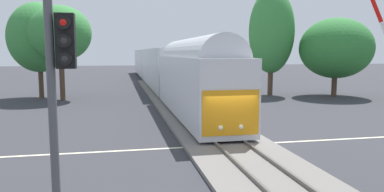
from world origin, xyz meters
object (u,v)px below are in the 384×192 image
(pine_left_background, at_px, (39,38))
(commuter_train, at_px, (159,66))
(oak_behind_train, at_px, (60,34))
(maple_right_background, at_px, (336,48))
(oak_far_right, at_px, (272,31))
(traffic_signal_near_left, at_px, (59,97))

(pine_left_background, bearing_deg, commuter_train, 35.70)
(oak_behind_train, bearing_deg, commuter_train, 47.08)
(pine_left_background, distance_m, maple_right_background, 29.57)
(pine_left_background, distance_m, oak_far_right, 23.35)
(pine_left_background, xyz_separation_m, maple_right_background, (29.20, -4.53, -1.02))
(commuter_train, relative_size, oak_behind_train, 7.46)
(traffic_signal_near_left, height_order, pine_left_background, pine_left_background)
(commuter_train, distance_m, oak_behind_train, 15.61)
(oak_far_right, bearing_deg, traffic_signal_near_left, -120.17)
(oak_far_right, bearing_deg, commuter_train, 133.39)
(oak_behind_train, distance_m, pine_left_background, 3.09)
(maple_right_background, bearing_deg, oak_behind_train, 174.74)
(commuter_train, bearing_deg, oak_behind_train, -132.92)
(traffic_signal_near_left, relative_size, maple_right_background, 0.69)
(traffic_signal_near_left, bearing_deg, commuter_train, 81.21)
(commuter_train, relative_size, maple_right_background, 8.27)
(commuter_train, relative_size, pine_left_background, 7.07)
(commuter_train, height_order, oak_far_right, oak_far_right)
(commuter_train, relative_size, oak_far_right, 5.97)
(oak_behind_train, relative_size, pine_left_background, 0.95)
(oak_behind_train, xyz_separation_m, oak_far_right, (20.95, -0.06, 0.42))
(pine_left_background, height_order, oak_far_right, oak_far_right)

